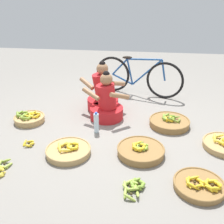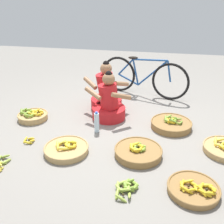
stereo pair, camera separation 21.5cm
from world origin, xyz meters
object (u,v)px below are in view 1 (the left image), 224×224
(vendor_woman_front, at_px, (106,104))
(loose_bananas_near_vendor, at_px, (134,187))
(banana_basket_front_left, at_px, (169,122))
(banana_basket_front_right, at_px, (29,118))
(loose_bananas_near_bicycle, at_px, (29,143))
(water_bottle, at_px, (96,123))
(banana_basket_back_center, at_px, (141,150))
(vendor_woman_behind, at_px, (103,94))
(banana_basket_back_left, at_px, (200,185))
(bicycle_leaning, at_px, (138,76))
(banana_basket_mid_left, at_px, (68,150))

(vendor_woman_front, relative_size, loose_bananas_near_vendor, 2.29)
(banana_basket_front_left, bearing_deg, banana_basket_front_right, -175.91)
(loose_bananas_near_bicycle, xyz_separation_m, water_bottle, (0.82, 0.46, 0.12))
(banana_basket_back_center, height_order, loose_bananas_near_vendor, banana_basket_back_center)
(vendor_woman_behind, distance_m, banana_basket_back_center, 1.46)
(banana_basket_back_left, height_order, water_bottle, water_bottle)
(bicycle_leaning, bearing_deg, loose_bananas_near_vendor, -88.19)
(bicycle_leaning, height_order, banana_basket_back_center, bicycle_leaning)
(loose_bananas_near_vendor, relative_size, water_bottle, 1.08)
(banana_basket_front_right, height_order, loose_bananas_near_vendor, banana_basket_front_right)
(banana_basket_front_left, relative_size, banana_basket_back_left, 1.13)
(loose_bananas_near_vendor, bearing_deg, banana_basket_front_right, 142.61)
(vendor_woman_behind, bearing_deg, loose_bananas_near_bicycle, -121.80)
(banana_basket_front_left, height_order, water_bottle, water_bottle)
(vendor_woman_front, relative_size, banana_basket_back_center, 1.30)
(banana_basket_back_center, bearing_deg, banana_basket_back_left, -40.73)
(bicycle_leaning, relative_size, banana_basket_back_center, 2.80)
(bicycle_leaning, height_order, banana_basket_mid_left, bicycle_leaning)
(vendor_woman_behind, bearing_deg, banana_basket_front_right, -149.13)
(bicycle_leaning, relative_size, banana_basket_front_right, 3.56)
(vendor_woman_behind, distance_m, water_bottle, 0.82)
(vendor_woman_front, bearing_deg, banana_basket_back_left, -50.94)
(vendor_woman_front, distance_m, loose_bananas_near_bicycle, 1.30)
(banana_basket_mid_left, xyz_separation_m, water_bottle, (0.25, 0.58, 0.10))
(bicycle_leaning, distance_m, loose_bananas_near_vendor, 2.66)
(vendor_woman_behind, xyz_separation_m, banana_basket_back_left, (1.30, -1.81, -0.22))
(loose_bananas_near_bicycle, bearing_deg, banana_basket_back_left, -14.77)
(bicycle_leaning, distance_m, banana_basket_back_center, 2.03)
(banana_basket_front_right, xyz_separation_m, water_bottle, (1.09, -0.18, 0.09))
(vendor_woman_front, xyz_separation_m, vendor_woman_behind, (-0.11, 0.35, 0.02))
(vendor_woman_front, height_order, banana_basket_back_center, vendor_woman_front)
(banana_basket_front_left, distance_m, water_bottle, 1.10)
(banana_basket_back_left, bearing_deg, vendor_woman_front, 129.06)
(vendor_woman_behind, relative_size, banana_basket_back_left, 1.55)
(banana_basket_mid_left, xyz_separation_m, loose_bananas_near_bicycle, (-0.57, 0.12, -0.02))
(banana_basket_front_right, bearing_deg, loose_bananas_near_vendor, -37.39)
(loose_bananas_near_vendor, height_order, water_bottle, water_bottle)
(banana_basket_front_left, height_order, banana_basket_front_right, banana_basket_front_left)
(bicycle_leaning, height_order, water_bottle, bicycle_leaning)
(banana_basket_front_left, xyz_separation_m, banana_basket_back_left, (0.22, -1.34, -0.01))
(banana_basket_back_center, bearing_deg, banana_basket_mid_left, -173.11)
(banana_basket_back_left, bearing_deg, banana_basket_back_center, 139.27)
(vendor_woman_front, distance_m, banana_basket_front_left, 0.99)
(banana_basket_back_center, height_order, banana_basket_front_left, banana_basket_front_left)
(bicycle_leaning, xyz_separation_m, banana_basket_back_left, (0.75, -2.54, -0.31))
(loose_bananas_near_vendor, bearing_deg, bicycle_leaning, 91.81)
(banana_basket_back_center, xyz_separation_m, loose_bananas_near_vendor, (-0.05, -0.63, -0.03))
(banana_basket_back_left, bearing_deg, bicycle_leaning, 106.54)
(banana_basket_mid_left, bearing_deg, banana_basket_back_left, -15.78)
(vendor_woman_front, xyz_separation_m, water_bottle, (-0.08, -0.46, -0.10))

